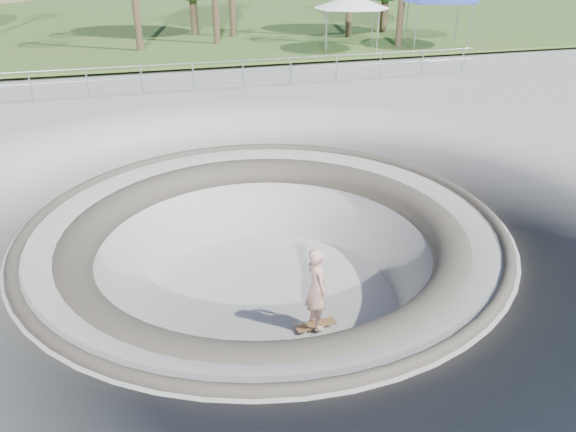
{
  "coord_description": "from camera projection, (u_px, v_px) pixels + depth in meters",
  "views": [
    {
      "loc": [
        -2.41,
        -10.5,
        5.49
      ],
      "look_at": [
        0.65,
        0.43,
        -0.1
      ],
      "focal_mm": 35.0,
      "sensor_mm": 36.0,
      "label": 1
    }
  ],
  "objects": [
    {
      "name": "skateboard",
      "position": [
        316.0,
        325.0,
        11.87
      ],
      "size": [
        0.92,
        0.37,
        0.09
      ],
      "color": "olive",
      "rests_on": "ground"
    },
    {
      "name": "skate_bowl",
      "position": [
        266.0,
        295.0,
        12.88
      ],
      "size": [
        14.0,
        14.0,
        4.1
      ],
      "color": "#ABAAA6",
      "rests_on": "ground"
    },
    {
      "name": "skater",
      "position": [
        317.0,
        288.0,
        11.45
      ],
      "size": [
        0.51,
        0.71,
        1.83
      ],
      "primitive_type": "imported",
      "rotation": [
        0.0,
        0.0,
        1.68
      ],
      "color": "#D8A18C",
      "rests_on": "skateboard"
    },
    {
      "name": "grass_strip",
      "position": [
        157.0,
        20.0,
        41.35
      ],
      "size": [
        180.0,
        36.0,
        0.12
      ],
      "color": "#3B6227",
      "rests_on": "ground"
    },
    {
      "name": "safety_railing",
      "position": [
        193.0,
        75.0,
        22.14
      ],
      "size": [
        25.0,
        0.06,
        1.03
      ],
      "color": "gray",
      "rests_on": "ground"
    },
    {
      "name": "distant_hills",
      "position": [
        183.0,
        59.0,
        65.48
      ],
      "size": [
        103.2,
        45.0,
        28.6
      ],
      "color": "olive",
      "rests_on": "ground"
    },
    {
      "name": "ground",
      "position": [
        265.0,
        224.0,
        12.07
      ],
      "size": [
        180.0,
        180.0,
        0.0
      ],
      "primitive_type": "plane",
      "color": "#ABAAA6",
      "rests_on": "ground"
    },
    {
      "name": "canopy_white",
      "position": [
        352.0,
        2.0,
        28.6
      ],
      "size": [
        5.17,
        5.17,
        2.74
      ],
      "color": "gray",
      "rests_on": "ground"
    }
  ]
}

